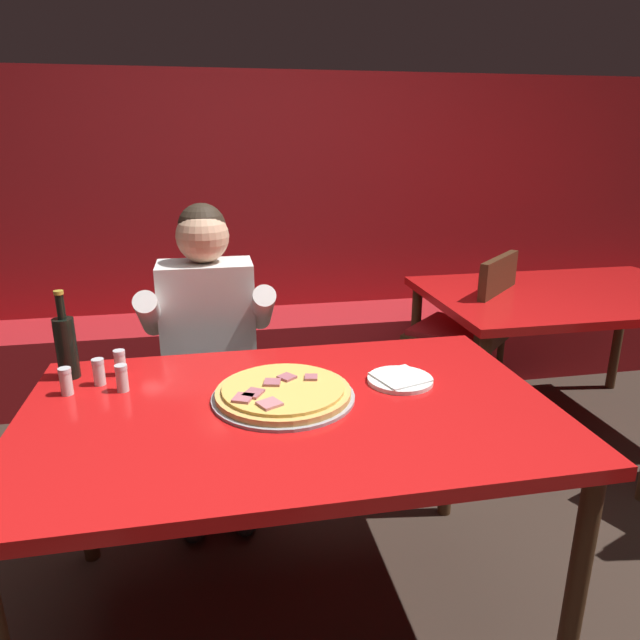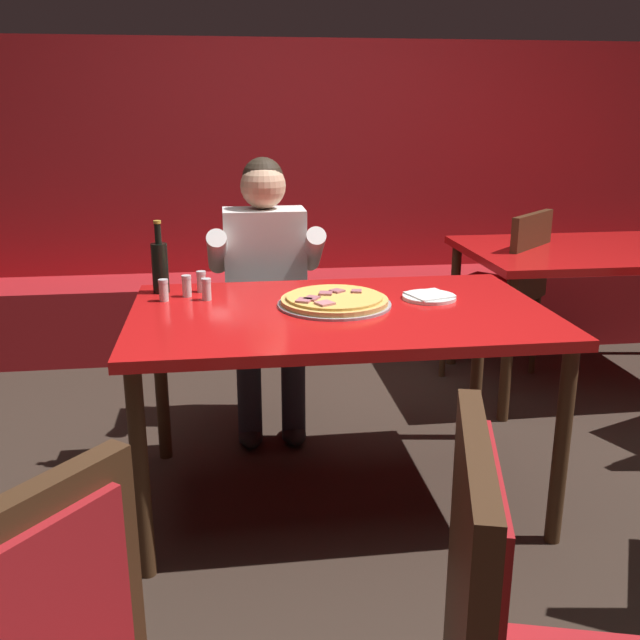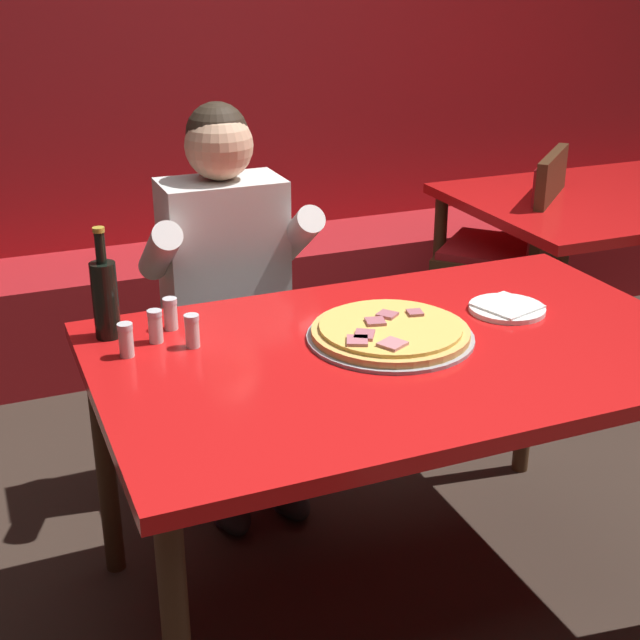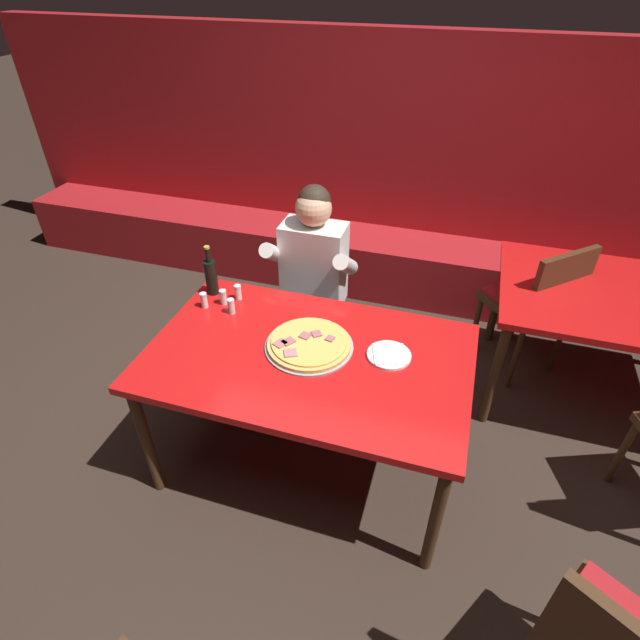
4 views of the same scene
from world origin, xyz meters
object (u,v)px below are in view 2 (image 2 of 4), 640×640
object	(u,v)px
diner_seated_blue_shirt	(266,283)
dining_chair_far_right	(506,280)
pizza	(334,301)
main_dining_table	(340,328)
background_dining_table	(601,262)
shaker_black_pepper	(201,283)
shaker_parmesan	(164,291)
shaker_oregano	(207,290)
plate_white_paper	(429,297)
shaker_red_pepper_flakes	(187,287)
beer_bottle	(160,266)

from	to	relation	value
diner_seated_blue_shirt	dining_chair_far_right	distance (m)	1.43
pizza	dining_chair_far_right	bearing A→B (deg)	44.09
main_dining_table	background_dining_table	xyz separation A→B (m)	(1.58, 1.00, -0.00)
shaker_black_pepper	shaker_parmesan	size ratio (longest dim) A/B	1.00
shaker_black_pepper	dining_chair_far_right	world-z (taller)	dining_chair_far_right
main_dining_table	shaker_parmesan	bearing A→B (deg)	162.60
shaker_parmesan	dining_chair_far_right	xyz separation A→B (m)	(1.78, 0.95, -0.24)
shaker_black_pepper	shaker_oregano	distance (m)	0.13
plate_white_paper	background_dining_table	distance (m)	1.51
plate_white_paper	background_dining_table	xyz separation A→B (m)	(1.21, 0.90, -0.08)
pizza	shaker_parmesan	bearing A→B (deg)	166.58
main_dining_table	shaker_parmesan	xyz separation A→B (m)	(-0.65, 0.21, 0.11)
shaker_red_pepper_flakes	diner_seated_blue_shirt	distance (m)	0.57
main_dining_table	pizza	size ratio (longest dim) A/B	3.58
plate_white_paper	shaker_parmesan	xyz separation A→B (m)	(-1.03, 0.11, 0.03)
shaker_red_pepper_flakes	dining_chair_far_right	size ratio (longest dim) A/B	0.09
background_dining_table	shaker_oregano	bearing A→B (deg)	-158.82
shaker_oregano	dining_chair_far_right	bearing A→B (deg)	30.58
pizza	dining_chair_far_right	world-z (taller)	dining_chair_far_right
background_dining_table	shaker_red_pepper_flakes	bearing A→B (deg)	-161.05
plate_white_paper	dining_chair_far_right	world-z (taller)	dining_chair_far_right
pizza	shaker_parmesan	size ratio (longest dim) A/B	5.00
main_dining_table	dining_chair_far_right	bearing A→B (deg)	45.74
dining_chair_far_right	shaker_parmesan	bearing A→B (deg)	-151.97
plate_white_paper	background_dining_table	world-z (taller)	plate_white_paper
main_dining_table	beer_bottle	size ratio (longest dim) A/B	5.27
shaker_black_pepper	background_dining_table	xyz separation A→B (m)	(2.10, 0.67, -0.11)
diner_seated_blue_shirt	main_dining_table	bearing A→B (deg)	-72.21
beer_bottle	shaker_black_pepper	size ratio (longest dim) A/B	3.40
beer_bottle	shaker_black_pepper	xyz separation A→B (m)	(0.16, -0.01, -0.07)
plate_white_paper	background_dining_table	bearing A→B (deg)	36.64
shaker_red_pepper_flakes	dining_chair_far_right	xyz separation A→B (m)	(1.69, 0.89, -0.24)
main_dining_table	beer_bottle	bearing A→B (deg)	153.06
shaker_red_pepper_flakes	background_dining_table	world-z (taller)	shaker_red_pepper_flakes
main_dining_table	pizza	distance (m)	0.10
shaker_parmesan	dining_chair_far_right	size ratio (longest dim) A/B	0.09
beer_bottle	plate_white_paper	bearing A→B (deg)	-13.09
main_dining_table	background_dining_table	world-z (taller)	same
diner_seated_blue_shirt	dining_chair_far_right	world-z (taller)	diner_seated_blue_shirt
shaker_black_pepper	beer_bottle	bearing A→B (deg)	175.50
shaker_parmesan	beer_bottle	bearing A→B (deg)	98.38
shaker_parmesan	background_dining_table	xyz separation A→B (m)	(2.24, 0.80, -0.11)
diner_seated_blue_shirt	dining_chair_far_right	bearing A→B (deg)	17.92
shaker_black_pepper	diner_seated_blue_shirt	size ratio (longest dim) A/B	0.07
shaker_oregano	diner_seated_blue_shirt	size ratio (longest dim) A/B	0.07
beer_bottle	diner_seated_blue_shirt	size ratio (longest dim) A/B	0.23
beer_bottle	main_dining_table	bearing A→B (deg)	-26.94
background_dining_table	pizza	bearing A→B (deg)	-149.25
shaker_red_pepper_flakes	diner_seated_blue_shirt	xyz separation A→B (m)	(0.34, 0.45, -0.11)
shaker_oregano	dining_chair_far_right	size ratio (longest dim) A/B	0.09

